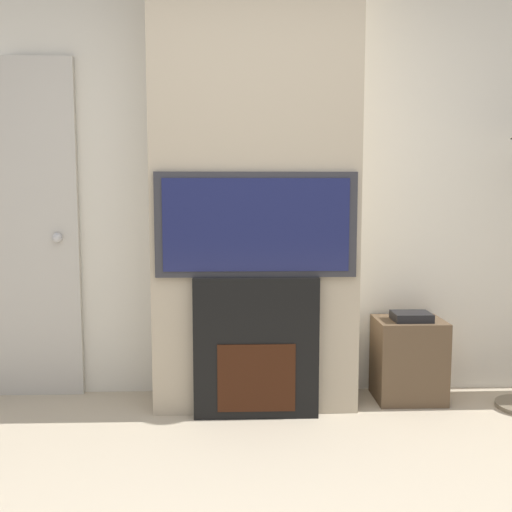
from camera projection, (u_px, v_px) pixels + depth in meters
The scene contains 6 objects.
wall_back at pixel (254, 178), 3.54m from camera, with size 6.00×0.06×2.70m.
chimney_breast at pixel (255, 177), 3.31m from camera, with size 1.17×0.41×2.70m.
fireplace at pixel (256, 347), 3.21m from camera, with size 0.70×0.15×0.80m.
television at pixel (256, 225), 3.13m from camera, with size 1.11×0.07×0.58m.
media_stand at pixel (409, 358), 3.47m from camera, with size 0.41×0.33×0.55m.
entry_door at pixel (12, 230), 3.47m from camera, with size 0.81×0.09×2.06m.
Camera 1 is at (-0.10, -1.54, 1.26)m, focal length 40.00 mm.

